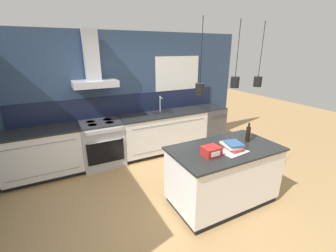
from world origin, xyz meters
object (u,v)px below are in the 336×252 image
oven_range (102,144)px  book_stack (232,146)px  red_supply_box (211,151)px  bottle_on_island (248,134)px  dishwasher (209,124)px

oven_range → book_stack: 2.60m
oven_range → red_supply_box: bearing=-64.6°
bottle_on_island → book_stack: bottle_on_island is taller
oven_range → dishwasher: 2.66m
book_stack → bottle_on_island: bearing=15.1°
dishwasher → oven_range: bearing=-179.9°
dishwasher → book_stack: size_ratio=2.74×
bottle_on_island → red_supply_box: bottle_on_island is taller
bottle_on_island → red_supply_box: (-0.80, -0.14, -0.06)m
oven_range → bottle_on_island: bottle_on_island is taller
oven_range → bottle_on_island: 2.78m
oven_range → red_supply_box: (1.02, -2.15, 0.52)m
dishwasher → book_stack: 2.51m
dishwasher → red_supply_box: size_ratio=3.98×
book_stack → red_supply_box: bearing=-176.0°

